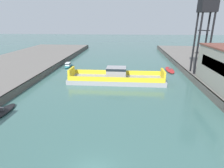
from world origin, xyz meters
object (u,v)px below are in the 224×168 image
(moored_boat_mid_right, at_px, (170,70))
(crane_tower, at_px, (207,14))
(moored_boat_near_left, at_px, (2,112))
(moored_boat_mid_left, at_px, (68,65))
(chain_ferry, at_px, (116,78))

(moored_boat_mid_right, relative_size, crane_tower, 0.44)
(moored_boat_near_left, height_order, moored_boat_mid_left, moored_boat_mid_left)
(chain_ferry, distance_m, moored_boat_near_left, 25.02)
(moored_boat_mid_left, relative_size, moored_boat_mid_right, 0.75)
(moored_boat_mid_left, distance_m, moored_boat_mid_right, 32.24)
(moored_boat_near_left, bearing_deg, chain_ferry, 45.31)
(chain_ferry, bearing_deg, moored_boat_mid_left, 138.50)
(crane_tower, bearing_deg, moored_boat_mid_left, 165.25)
(chain_ferry, relative_size, moored_boat_mid_left, 3.98)
(moored_boat_mid_left, height_order, moored_boat_mid_right, moored_boat_mid_left)
(moored_boat_near_left, xyz_separation_m, moored_boat_mid_left, (0.95, 32.49, 0.29))
(crane_tower, bearing_deg, moored_boat_mid_right, 125.57)
(moored_boat_mid_right, distance_m, crane_tower, 18.07)
(moored_boat_near_left, xyz_separation_m, crane_tower, (38.45, 22.62, 15.56))
(chain_ferry, xyz_separation_m, moored_boat_mid_left, (-16.64, 14.72, -0.56))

